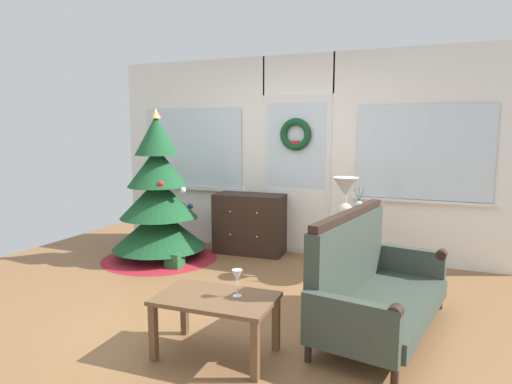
# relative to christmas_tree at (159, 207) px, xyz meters

# --- Properties ---
(ground_plane) EXTENTS (6.76, 6.76, 0.00)m
(ground_plane) POSITION_rel_christmas_tree_xyz_m (1.49, -1.12, -0.66)
(ground_plane) COLOR brown
(back_wall_with_door) EXTENTS (5.20, 0.19, 2.55)m
(back_wall_with_door) POSITION_rel_christmas_tree_xyz_m (1.49, 0.96, 0.62)
(back_wall_with_door) COLOR white
(back_wall_with_door) RESTS_ON ground
(christmas_tree) EXTENTS (1.44, 1.44, 1.86)m
(christmas_tree) POSITION_rel_christmas_tree_xyz_m (0.00, 0.00, 0.00)
(christmas_tree) COLOR #4C331E
(christmas_tree) RESTS_ON ground
(dresser_cabinet) EXTENTS (0.92, 0.48, 0.78)m
(dresser_cabinet) POSITION_rel_christmas_tree_xyz_m (0.94, 0.67, -0.27)
(dresser_cabinet) COLOR black
(dresser_cabinet) RESTS_ON ground
(settee_sofa) EXTENTS (0.95, 1.70, 0.96)m
(settee_sofa) POSITION_rel_christmas_tree_xyz_m (2.74, -1.05, -0.28)
(settee_sofa) COLOR black
(settee_sofa) RESTS_ON ground
(side_table) EXTENTS (0.50, 0.48, 0.66)m
(side_table) POSITION_rel_christmas_tree_xyz_m (2.34, 0.13, -0.19)
(side_table) COLOR brown
(side_table) RESTS_ON ground
(table_lamp) EXTENTS (0.28, 0.28, 0.44)m
(table_lamp) POSITION_rel_christmas_tree_xyz_m (2.28, 0.17, 0.29)
(table_lamp) COLOR silver
(table_lamp) RESTS_ON side_table
(flower_vase) EXTENTS (0.11, 0.10, 0.35)m
(flower_vase) POSITION_rel_christmas_tree_xyz_m (2.44, 0.07, 0.12)
(flower_vase) COLOR #99ADBC
(flower_vase) RESTS_ON side_table
(coffee_table) EXTENTS (0.86, 0.55, 0.44)m
(coffee_table) POSITION_rel_christmas_tree_xyz_m (1.79, -1.91, -0.29)
(coffee_table) COLOR brown
(coffee_table) RESTS_ON ground
(wine_glass) EXTENTS (0.08, 0.08, 0.20)m
(wine_glass) POSITION_rel_christmas_tree_xyz_m (1.93, -1.85, -0.08)
(wine_glass) COLOR silver
(wine_glass) RESTS_ON coffee_table
(gift_box) EXTENTS (0.19, 0.17, 0.19)m
(gift_box) POSITION_rel_christmas_tree_xyz_m (0.40, -0.28, -0.57)
(gift_box) COLOR #266633
(gift_box) RESTS_ON ground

